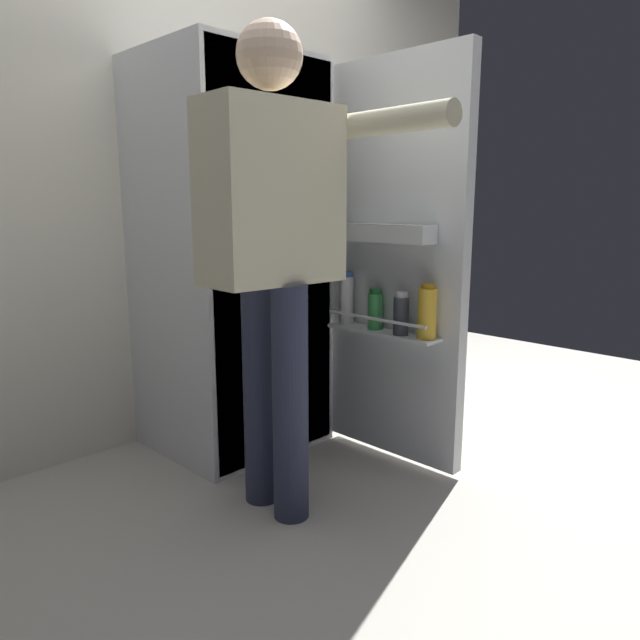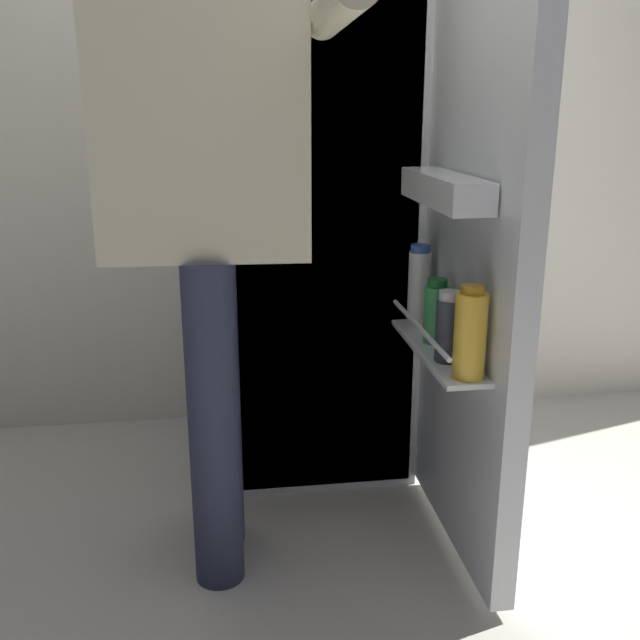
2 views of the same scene
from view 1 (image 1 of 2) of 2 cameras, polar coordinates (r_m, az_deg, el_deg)
name	(u,v)px [view 1 (image 1 of 2)]	position (r m, az deg, el deg)	size (l,w,h in m)	color
ground_plane	(322,478)	(2.39, 0.16, -15.02)	(5.56, 5.56, 0.00)	#B7B2A8
kitchen_wall	(180,142)	(2.87, -13.41, 16.41)	(4.40, 0.10, 2.66)	silver
refrigerator	(244,260)	(2.54, -7.33, 5.78)	(0.71, 1.24, 1.64)	silver
person	(275,232)	(1.93, -4.42, 8.49)	(0.54, 0.78, 1.60)	#2D334C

